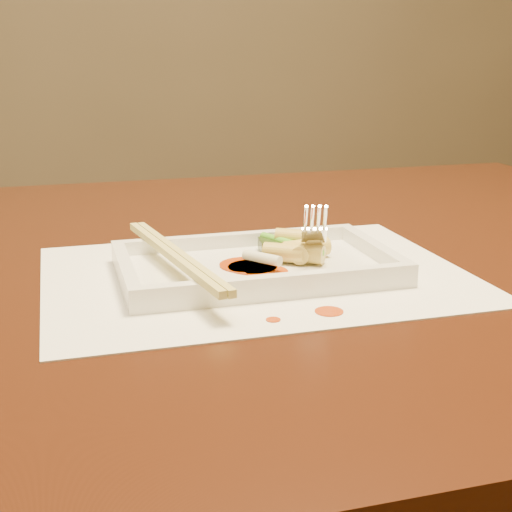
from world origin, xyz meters
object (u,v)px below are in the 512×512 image
object	(u,v)px
table	(174,344)
chopstick_a	(171,255)
plate_base	(256,270)
fork	(319,183)
placemat	(256,275)

from	to	relation	value
table	chopstick_a	distance (m)	0.16
plate_base	fork	size ratio (longest dim) A/B	1.86
placemat	plate_base	size ratio (longest dim) A/B	1.54
plate_base	table	bearing A→B (deg)	127.36
plate_base	chopstick_a	size ratio (longest dim) A/B	1.06
placemat	chopstick_a	xyz separation A→B (m)	(-0.08, 0.00, 0.03)
plate_base	fork	world-z (taller)	fork
plate_base	chopstick_a	xyz separation A→B (m)	(-0.08, 0.00, 0.02)
chopstick_a	placemat	bearing A→B (deg)	-0.00
table	plate_base	size ratio (longest dim) A/B	5.38
chopstick_a	fork	xyz separation A→B (m)	(0.15, 0.02, 0.06)
chopstick_a	table	bearing A→B (deg)	81.21
chopstick_a	plate_base	bearing A→B (deg)	-0.00
table	fork	world-z (taller)	fork
placemat	chopstick_a	size ratio (longest dim) A/B	1.63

